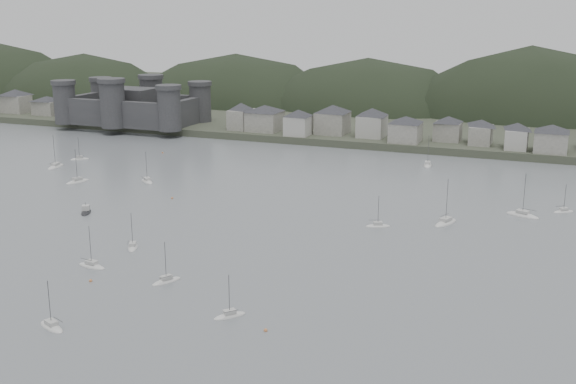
% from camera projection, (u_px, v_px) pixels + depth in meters
% --- Properties ---
extents(ground, '(900.00, 900.00, 0.00)m').
position_uv_depth(ground, '(134.00, 322.00, 126.01)').
color(ground, slate).
rests_on(ground, ground).
extents(far_shore_land, '(900.00, 250.00, 3.00)m').
position_uv_depth(far_shore_land, '(433.00, 108.00, 390.85)').
color(far_shore_land, '#383D2D').
rests_on(far_shore_land, ground).
extents(forested_ridge, '(851.55, 103.94, 102.57)m').
position_uv_depth(forested_ridge, '(433.00, 138.00, 369.33)').
color(forested_ridge, black).
rests_on(forested_ridge, ground).
extents(castle, '(66.00, 43.00, 20.00)m').
position_uv_depth(castle, '(133.00, 106.00, 327.85)').
color(castle, '#37373A').
rests_on(castle, far_shore_land).
extents(waterfront_town, '(451.48, 28.46, 12.92)m').
position_uv_depth(waterfront_town, '(513.00, 132.00, 270.56)').
color(waterfront_town, gray).
rests_on(waterfront_town, far_shore_land).
extents(sailboat_lead, '(5.64, 6.18, 8.73)m').
position_uv_depth(sailboat_lead, '(230.00, 316.00, 128.04)').
color(sailboat_lead, silver).
rests_on(sailboat_lead, ground).
extents(moored_fleet, '(253.55, 179.69, 13.46)m').
position_uv_depth(moored_fleet, '(268.00, 215.00, 190.85)').
color(moored_fleet, silver).
rests_on(moored_fleet, ground).
extents(motor_launch_far, '(5.47, 7.26, 3.67)m').
position_uv_depth(motor_launch_far, '(86.00, 212.00, 193.57)').
color(motor_launch_far, black).
rests_on(motor_launch_far, ground).
extents(mooring_buoys, '(177.94, 129.81, 0.70)m').
position_uv_depth(mooring_buoys, '(198.00, 231.00, 177.48)').
color(mooring_buoys, '#D17D45').
rests_on(mooring_buoys, ground).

